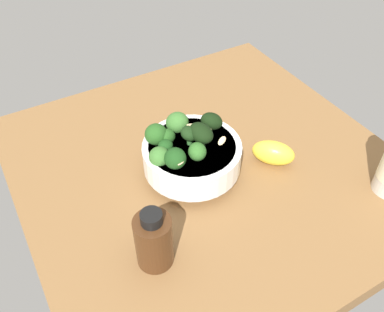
{
  "coord_description": "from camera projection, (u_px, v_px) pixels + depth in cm",
  "views": [
    {
      "loc": [
        30.22,
        47.04,
        54.69
      ],
      "look_at": [
        3.61,
        0.72,
        4.0
      ],
      "focal_mm": 38.72,
      "sensor_mm": 36.0,
      "label": 1
    }
  ],
  "objects": [
    {
      "name": "ground_plane",
      "position": [
        206.0,
        170.0,
        0.79
      ],
      "size": [
        67.85,
        67.85,
        3.82
      ],
      "primitive_type": "cube",
      "color": "brown"
    },
    {
      "name": "bowl_of_broccoli",
      "position": [
        190.0,
        153.0,
        0.73
      ],
      "size": [
        17.81,
        17.5,
        11.05
      ],
      "color": "white",
      "rests_on": "ground_plane"
    },
    {
      "name": "lemon_wedge",
      "position": [
        273.0,
        153.0,
        0.77
      ],
      "size": [
        8.46,
        8.76,
        4.69
      ],
      "primitive_type": "ellipsoid",
      "rotation": [
        0.0,
        0.0,
        2.3
      ],
      "color": "yellow",
      "rests_on": "ground_plane"
    },
    {
      "name": "bottle_short",
      "position": [
        154.0,
        240.0,
        0.6
      ],
      "size": [
        5.58,
        5.58,
        10.81
      ],
      "color": "#472814",
      "rests_on": "ground_plane"
    }
  ]
}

